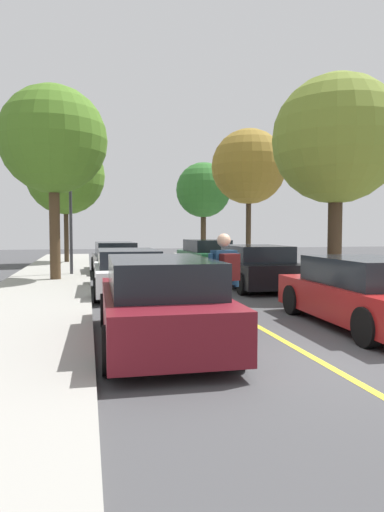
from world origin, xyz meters
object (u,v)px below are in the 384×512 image
at_px(street_tree_right_near, 249,167).
at_px(skateboarder, 225,277).
at_px(parked_car_left_nearest, 160,301).
at_px(street_tree_right_far, 203,190).
at_px(parked_car_right_far, 207,256).
at_px(street_tree_left_near, 65,176).
at_px(parked_car_left_near, 128,272).
at_px(parked_car_right_nearest, 367,293).
at_px(skateboard, 223,334).
at_px(parked_car_right_near, 256,267).
at_px(streetlamp, 70,192).
at_px(fire_hydrant, 304,273).
at_px(parked_car_left_far, 115,258).
at_px(street_tree_left_nearest, 53,140).
at_px(street_tree_right_nearest, 336,140).

height_order(street_tree_right_near, skateboarder, street_tree_right_near).
height_order(parked_car_left_nearest, street_tree_right_far, street_tree_right_far).
height_order(parked_car_right_far, street_tree_left_near, street_tree_left_near).
height_order(parked_car_left_near, parked_car_right_far, parked_car_right_far).
xyz_separation_m(parked_car_left_near, parked_car_right_nearest, (4.07, -5.57, 0.00)).
bearing_deg(street_tree_left_near, street_tree_right_near, -30.10).
relative_size(skateboard, skateboarder, 0.52).
bearing_deg(street_tree_right_far, parked_car_left_near, -111.55).
bearing_deg(skateboard, parked_car_left_near, 100.60).
bearing_deg(skateboarder, parked_car_right_near, 64.97).
xyz_separation_m(street_tree_right_far, streetlamp, (-8.05, -10.80, -1.12)).
xyz_separation_m(parked_car_right_near, fire_hydrant, (1.50, -0.34, -0.18)).
height_order(street_tree_right_far, skateboarder, street_tree_right_far).
xyz_separation_m(parked_car_left_near, street_tree_right_near, (6.30, 7.30, 4.17)).
xyz_separation_m(parked_car_right_near, street_tree_left_near, (-6.30, 11.87, 4.08)).
distance_m(parked_car_left_far, parked_car_right_far, 4.08).
relative_size(parked_car_left_far, street_tree_right_far, 0.74).
distance_m(parked_car_right_nearest, skateboard, 3.04).
relative_size(parked_car_right_near, street_tree_left_nearest, 0.64).
bearing_deg(fire_hydrant, parked_car_right_near, 167.15).
height_order(skateboard, skateboarder, skateboarder).
bearing_deg(street_tree_right_far, parked_car_left_nearest, -106.00).
xyz_separation_m(street_tree_left_near, street_tree_right_nearest, (8.54, -12.74, -0.17)).
bearing_deg(street_tree_right_near, streetlamp, -165.18).
relative_size(street_tree_right_nearest, fire_hydrant, 9.17).
bearing_deg(skateboarder, skateboard, 102.53).
relative_size(parked_car_left_nearest, street_tree_right_far, 0.72).
relative_size(parked_car_left_nearest, streetlamp, 0.79).
bearing_deg(parked_car_left_far, street_tree_left_nearest, -127.23).
distance_m(street_tree_right_near, skateboard, 14.97).
height_order(parked_car_right_far, fire_hydrant, parked_car_right_far).
xyz_separation_m(parked_car_left_nearest, skateboard, (1.11, 0.11, -0.60)).
relative_size(parked_car_left_near, streetlamp, 0.79).
bearing_deg(street_tree_right_near, skateboarder, -111.38).
relative_size(street_tree_left_near, street_tree_right_nearest, 1.04).
xyz_separation_m(street_tree_left_nearest, streetlamp, (0.48, 1.87, -1.59)).
relative_size(parked_car_left_far, streetlamp, 0.81).
xyz_separation_m(parked_car_left_nearest, street_tree_right_nearest, (6.30, 5.53, 3.89)).
bearing_deg(street_tree_left_nearest, parked_car_left_near, -55.89).
bearing_deg(parked_car_left_nearest, skateboard, 5.56).
bearing_deg(street_tree_right_far, parked_car_right_far, -103.24).
height_order(parked_car_left_far, street_tree_right_nearest, street_tree_right_nearest).
bearing_deg(parked_car_right_near, street_tree_right_near, 72.12).
height_order(street_tree_left_near, skateboarder, street_tree_left_near).
xyz_separation_m(street_tree_left_near, street_tree_right_far, (8.54, 3.72, -0.30)).
bearing_deg(fire_hydrant, streetlamp, 145.00).
distance_m(street_tree_right_near, fire_hydrant, 8.48).
relative_size(street_tree_right_near, streetlamp, 1.15).
bearing_deg(street_tree_left_nearest, parked_car_left_nearest, -76.54).
distance_m(street_tree_left_near, skateboard, 19.05).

